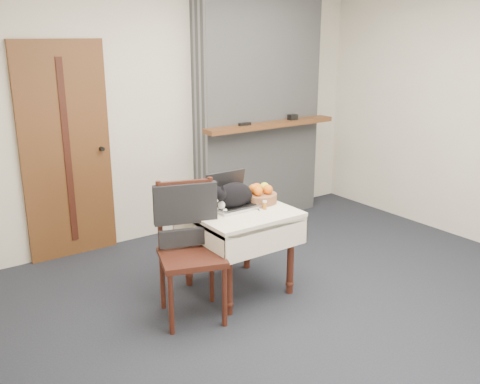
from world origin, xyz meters
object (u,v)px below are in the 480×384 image
(fruit_basket, at_px, (260,195))
(chair, at_px, (188,231))
(laptop, at_px, (230,198))
(pill_bottle, at_px, (265,205))
(cream_jar, at_px, (207,212))
(side_table, at_px, (239,222))
(cat, at_px, (234,196))
(door, at_px, (66,152))

(fruit_basket, relative_size, chair, 0.26)
(laptop, xyz_separation_m, fruit_basket, (0.27, -0.05, -0.01))
(pill_bottle, bearing_deg, fruit_basket, 63.15)
(cream_jar, bearing_deg, fruit_basket, 6.31)
(laptop, height_order, chair, chair)
(side_table, relative_size, fruit_basket, 2.92)
(pill_bottle, bearing_deg, cat, 137.77)
(cat, xyz_separation_m, fruit_basket, (0.27, 0.00, -0.04))
(pill_bottle, relative_size, fruit_basket, 0.26)
(cream_jar, relative_size, chair, 0.07)
(door, bearing_deg, chair, -77.52)
(fruit_basket, bearing_deg, chair, -170.85)
(side_table, distance_m, laptop, 0.21)
(door, distance_m, laptop, 1.67)
(cream_jar, xyz_separation_m, fruit_basket, (0.56, 0.06, 0.02))
(laptop, xyz_separation_m, pill_bottle, (0.18, -0.22, -0.03))
(cat, xyz_separation_m, chair, (-0.49, -0.12, -0.15))
(door, distance_m, fruit_basket, 1.86)
(laptop, xyz_separation_m, cat, (-0.00, -0.05, 0.03))
(laptop, bearing_deg, pill_bottle, -50.00)
(side_table, xyz_separation_m, fruit_basket, (0.25, 0.04, 0.17))
(pill_bottle, xyz_separation_m, chair, (-0.68, 0.05, -0.09))
(side_table, bearing_deg, cream_jar, -176.52)
(cat, relative_size, cream_jar, 6.81)
(door, xyz_separation_m, laptop, (0.85, -1.42, -0.23))
(laptop, bearing_deg, door, 121.30)
(door, height_order, chair, door)
(side_table, bearing_deg, laptop, 98.70)
(side_table, distance_m, cream_jar, 0.34)
(door, relative_size, cream_jar, 26.77)
(door, relative_size, laptop, 5.34)
(laptop, bearing_deg, side_table, -80.81)
(side_table, xyz_separation_m, pill_bottle, (0.17, -0.12, 0.15))
(fruit_basket, bearing_deg, cream_jar, -173.69)
(cream_jar, bearing_deg, side_table, 3.48)
(pill_bottle, bearing_deg, cream_jar, 167.36)
(side_table, distance_m, chair, 0.52)
(pill_bottle, height_order, fruit_basket, fruit_basket)
(side_table, height_order, fruit_basket, fruit_basket)
(laptop, distance_m, cream_jar, 0.31)
(side_table, height_order, pill_bottle, pill_bottle)
(side_table, bearing_deg, pill_bottle, -36.92)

